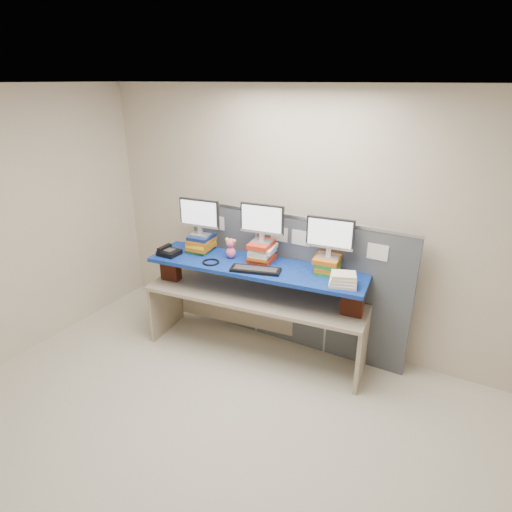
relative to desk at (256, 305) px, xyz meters
The scene contains 18 objects.
room 1.65m from the desk, 80.19° to the right, with size 5.00×4.00×2.80m.
cubicle_partition 0.48m from the desk, 56.29° to the left, with size 2.60×0.06×1.53m.
desk is the anchor object (origin of this frame).
brick_pier_left 1.06m from the desk, behind, with size 0.21×0.11×0.29m, color maroon.
brick_pier_right 1.06m from the desk, ahead, with size 0.21×0.11×0.29m, color maroon.
blue_board 0.45m from the desk, behind, with size 2.30×0.57×0.04m, color #0C0868.
book_stack_left 0.92m from the desk, behind, with size 0.29×0.32×0.19m.
book_stack_center 0.59m from the desk, 88.52° to the left, with size 0.30×0.34×0.22m.
book_stack_right 0.92m from the desk, 16.12° to the left, with size 0.29×0.31×0.16m.
monitor_left 1.15m from the desk, behind, with size 0.47×0.15×0.40m.
monitor_center 0.93m from the desk, 88.61° to the left, with size 0.47×0.15×0.40m.
monitor_right 1.13m from the desk, 15.90° to the left, with size 0.47×0.15×0.40m.
keyboard 0.51m from the desk, 62.32° to the right, with size 0.53×0.30×0.03m.
mouse 0.57m from the desk, 13.63° to the right, with size 0.06×0.10×0.03m, color black.
desk_phone 1.12m from the desk, 167.02° to the right, with size 0.22×0.19×0.09m.
headset 0.68m from the desk, 157.00° to the right, with size 0.18×0.18×0.02m, color black.
plush_toy 0.67m from the desk, behind, with size 0.13×0.10×0.22m.
binder_stack 1.08m from the desk, ahead, with size 0.30×0.27×0.12m.
Camera 1 is at (1.74, -2.12, 2.83)m, focal length 30.00 mm.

